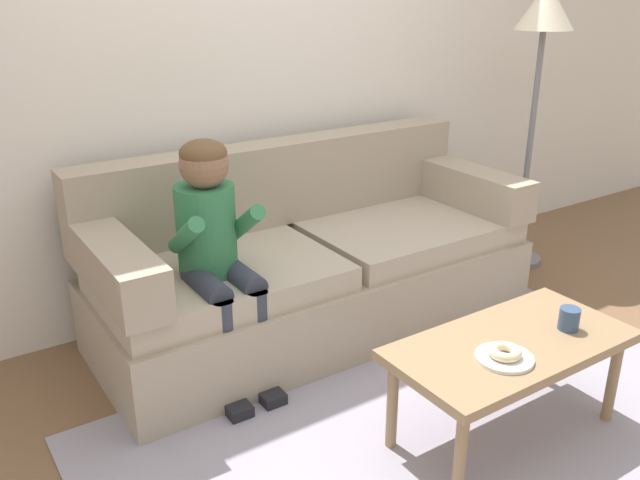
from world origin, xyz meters
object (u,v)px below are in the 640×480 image
at_px(person_child, 215,241).
at_px(toy_controller, 487,370).
at_px(donut, 505,352).
at_px(mug, 569,319).
at_px(couch, 311,265).
at_px(coffee_table, 511,352).
at_px(floor_lamp, 542,37).

xyz_separation_m(person_child, toy_controller, (1.03, -0.67, -0.65)).
relative_size(person_child, toy_controller, 4.87).
height_order(donut, mug, mug).
bearing_deg(donut, toy_controller, 45.69).
height_order(couch, toy_controller, couch).
bearing_deg(mug, toy_controller, 87.31).
relative_size(couch, person_child, 2.03).
distance_m(couch, mug, 1.33).
bearing_deg(toy_controller, couch, 116.96).
distance_m(coffee_table, mug, 0.28).
xyz_separation_m(coffee_table, mug, (0.25, -0.06, 0.09)).
bearing_deg(person_child, donut, -59.88).
height_order(person_child, donut, person_child).
relative_size(couch, mug, 24.81).
height_order(coffee_table, toy_controller, coffee_table).
xyz_separation_m(couch, donut, (0.01, -1.29, 0.12)).
bearing_deg(mug, floor_lamp, 46.21).
relative_size(person_child, donut, 9.18).
relative_size(coffee_table, donut, 8.12).
relative_size(coffee_table, mug, 10.82).
xyz_separation_m(person_child, floor_lamp, (2.19, 0.18, 0.73)).
xyz_separation_m(couch, toy_controller, (0.41, -0.88, -0.31)).
distance_m(person_child, toy_controller, 1.39).
relative_size(person_child, floor_lamp, 0.65).
bearing_deg(donut, floor_lamp, 38.69).
bearing_deg(coffee_table, toy_controller, 50.80).
xyz_separation_m(coffee_table, person_child, (-0.76, 1.00, 0.29)).
distance_m(person_child, donut, 1.27).
distance_m(coffee_table, toy_controller, 0.56).
bearing_deg(mug, person_child, 133.53).
relative_size(donut, floor_lamp, 0.07).
bearing_deg(floor_lamp, donut, -141.31).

